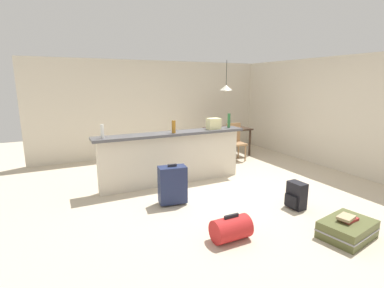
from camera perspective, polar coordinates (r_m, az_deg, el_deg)
ground_plane at (r=5.48m, az=4.53°, el=-8.80°), size 13.00×13.00×0.05m
wall_back at (r=7.93m, az=-6.63°, el=7.15°), size 6.60×0.10×2.50m
wall_right at (r=7.40m, az=24.39°, el=5.79°), size 0.10×6.00×2.50m
partition_half_wall at (r=5.53m, az=-3.83°, el=-3.08°), size 2.80×0.20×0.96m
bar_countertop at (r=5.42m, az=-3.90°, el=2.09°), size 2.96×0.40×0.05m
bottle_white at (r=5.02m, az=-17.47°, el=2.41°), size 0.06×0.06×0.24m
bottle_amber at (r=5.31m, az=-3.68°, el=3.44°), size 0.07×0.07×0.23m
bottle_green at (r=5.99m, az=7.37°, el=4.65°), size 0.06×0.06×0.30m
grocery_bag at (r=5.78m, az=4.33°, el=4.07°), size 0.26×0.18×0.22m
dining_table at (r=7.74m, az=7.12°, el=2.50°), size 1.10×0.80×0.74m
dining_chair_near_partition at (r=7.29m, az=8.59°, el=0.82°), size 0.42×0.42×0.93m
pendant_lamp at (r=7.68m, az=6.82°, el=11.11°), size 0.34×0.34×0.81m
suitcase_flat_olive at (r=4.28m, az=28.59°, el=-14.67°), size 0.87×0.61×0.22m
duffel_bag_red at (r=3.75m, az=7.79°, el=-16.39°), size 0.48×0.30×0.34m
suitcase_upright_navy at (r=4.65m, az=-3.91°, el=-8.06°), size 0.47×0.30×0.67m
backpack_black at (r=4.82m, az=20.06°, el=-9.68°), size 0.26×0.29×0.42m
book_stack at (r=4.22m, az=28.55°, el=-12.85°), size 0.30×0.21×0.07m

